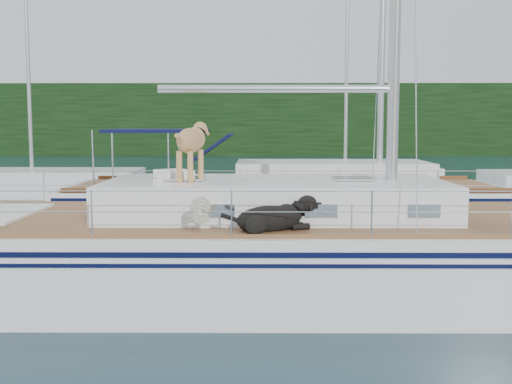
{
  "coord_description": "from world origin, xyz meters",
  "views": [
    {
      "loc": [
        0.57,
        -9.9,
        2.68
      ],
      "look_at": [
        0.5,
        0.2,
        1.6
      ],
      "focal_mm": 45.0,
      "sensor_mm": 36.0,
      "label": 1
    }
  ],
  "objects": [
    {
      "name": "bg_boat_center",
      "position": [
        4.0,
        16.0,
        0.45
      ],
      "size": [
        7.2,
        3.0,
        11.65
      ],
      "color": "white",
      "rests_on": "ground"
    },
    {
      "name": "neighbor_sailboat",
      "position": [
        1.3,
        6.31,
        0.63
      ],
      "size": [
        11.0,
        3.5,
        13.3
      ],
      "color": "white",
      "rests_on": "ground"
    },
    {
      "name": "shore_bank",
      "position": [
        0.0,
        46.2,
        0.6
      ],
      "size": [
        92.0,
        1.0,
        1.2
      ],
      "primitive_type": "cube",
      "color": "#595147",
      "rests_on": "ground"
    },
    {
      "name": "tree_line",
      "position": [
        0.0,
        45.0,
        3.0
      ],
      "size": [
        90.0,
        3.0,
        6.0
      ],
      "primitive_type": "cube",
      "color": "black",
      "rests_on": "ground"
    },
    {
      "name": "bg_boat_west",
      "position": [
        -8.0,
        14.0,
        0.45
      ],
      "size": [
        8.0,
        3.0,
        11.65
      ],
      "color": "white",
      "rests_on": "ground"
    },
    {
      "name": "ground",
      "position": [
        0.0,
        0.0,
        0.0
      ],
      "size": [
        120.0,
        120.0,
        0.0
      ],
      "primitive_type": "plane",
      "color": "black",
      "rests_on": "ground"
    },
    {
      "name": "main_sailboat",
      "position": [
        0.09,
        -0.0,
        0.68
      ],
      "size": [
        12.0,
        3.8,
        14.01
      ],
      "color": "white",
      "rests_on": "ground"
    }
  ]
}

